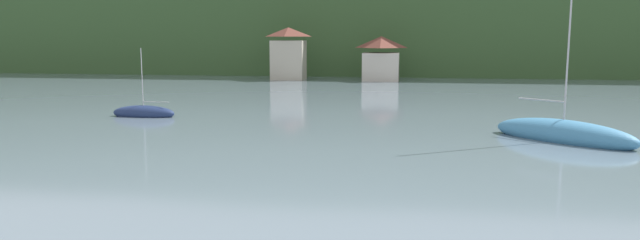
{
  "coord_description": "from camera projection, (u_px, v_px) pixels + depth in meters",
  "views": [
    {
      "loc": [
        3.87,
        12.54,
        5.73
      ],
      "look_at": [
        0.0,
        36.83,
        2.11
      ],
      "focal_mm": 31.89,
      "sensor_mm": 36.0,
      "label": 1
    }
  ],
  "objects": [
    {
      "name": "wooded_hillside",
      "position": [
        318.0,
        25.0,
        113.99
      ],
      "size": [
        352.0,
        56.72,
        49.71
      ],
      "color": "#38562D",
      "rests_on": "ground_plane"
    },
    {
      "name": "shore_building_west",
      "position": [
        288.0,
        54.0,
        76.0
      ],
      "size": [
        4.54,
        3.65,
        6.97
      ],
      "color": "#BCB29E",
      "rests_on": "ground_plane"
    },
    {
      "name": "shore_building_westcentral",
      "position": [
        381.0,
        59.0,
        74.56
      ],
      "size": [
        4.91,
        4.53,
        5.8
      ],
      "color": "beige",
      "rests_on": "ground_plane"
    },
    {
      "name": "sailboat_far_1",
      "position": [
        563.0,
        134.0,
        31.44
      ],
      "size": [
        7.54,
        6.82,
        12.52
      ],
      "rotation": [
        0.0,
        0.0,
        5.58
      ],
      "color": "teal",
      "rests_on": "ground_plane"
    },
    {
      "name": "sailboat_far_6",
      "position": [
        144.0,
        113.0,
        41.08
      ],
      "size": [
        4.7,
        1.37,
        5.24
      ],
      "rotation": [
        0.0,
        0.0,
        3.13
      ],
      "color": "navy",
      "rests_on": "ground_plane"
    }
  ]
}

